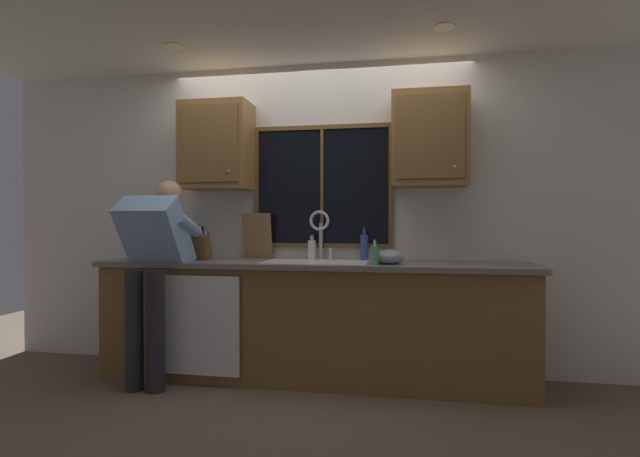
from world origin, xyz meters
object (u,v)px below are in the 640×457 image
at_px(bottle_tall_clear, 312,249).
at_px(soap_dispenser, 375,255).
at_px(person_standing, 155,257).
at_px(cutting_board, 257,236).
at_px(bottle_green_glass, 364,247).
at_px(knife_block, 201,247).
at_px(mixing_bowl, 389,257).

bearing_deg(bottle_tall_clear, soap_dispenser, -32.31).
relative_size(person_standing, cutting_board, 4.03).
distance_m(person_standing, bottle_green_glass, 1.63).
distance_m(person_standing, knife_block, 0.40).
distance_m(person_standing, bottle_tall_clear, 1.21).
height_order(knife_block, soap_dispenser, knife_block).
bearing_deg(bottle_green_glass, bottle_tall_clear, -173.70).
bearing_deg(person_standing, bottle_green_glass, 18.88).
bearing_deg(mixing_bowl, bottle_tall_clear, 158.70).
height_order(person_standing, bottle_tall_clear, person_standing).
bearing_deg(bottle_green_glass, soap_dispenser, -74.17).
distance_m(person_standing, cutting_board, 0.84).
bearing_deg(mixing_bowl, bottle_green_glass, 125.45).
bearing_deg(soap_dispenser, bottle_green_glass, 105.83).
bearing_deg(person_standing, mixing_bowl, 7.58).
relative_size(mixing_bowl, soap_dispenser, 1.21).
bearing_deg(knife_block, person_standing, -125.05).
distance_m(knife_block, mixing_bowl, 1.52).
height_order(knife_block, bottle_tall_clear, knife_block).
distance_m(cutting_board, bottle_tall_clear, 0.49).
bearing_deg(soap_dispenser, mixing_bowl, 41.99).
bearing_deg(mixing_bowl, person_standing, -172.42).
relative_size(cutting_board, bottle_tall_clear, 1.84).
bearing_deg(soap_dispenser, knife_block, 172.66).
xyz_separation_m(person_standing, soap_dispenser, (1.65, 0.14, 0.03)).
relative_size(mixing_bowl, bottle_green_glass, 0.83).
xyz_separation_m(cutting_board, soap_dispenser, (1.01, -0.38, -0.12)).
relative_size(mixing_bowl, bottle_tall_clear, 1.05).
distance_m(cutting_board, soap_dispenser, 1.08).
bearing_deg(knife_block, bottle_green_glass, 8.71).
distance_m(knife_block, soap_dispenser, 1.43).
xyz_separation_m(cutting_board, bottle_tall_clear, (0.47, -0.05, -0.10)).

